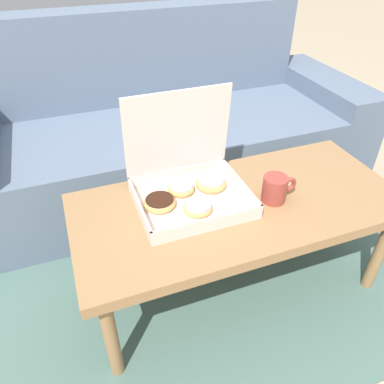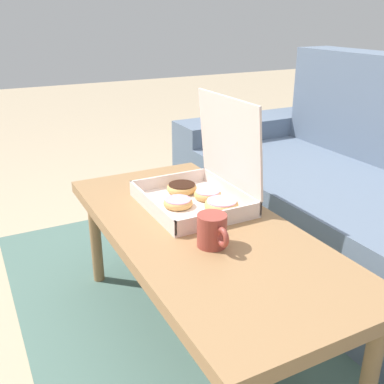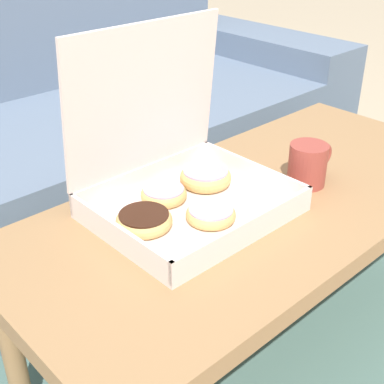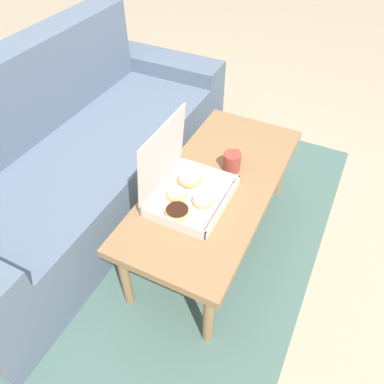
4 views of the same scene
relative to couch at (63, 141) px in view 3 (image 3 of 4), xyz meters
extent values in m
plane|color=tan|center=(0.00, -0.80, -0.29)|extent=(12.00, 12.00, 0.00)
cube|color=#4C6B60|center=(0.00, -0.50, -0.29)|extent=(2.21, 1.75, 0.01)
cube|color=slate|center=(0.00, -0.15, -0.09)|extent=(1.61, 0.61, 0.41)
cube|color=slate|center=(0.00, 0.25, 0.15)|extent=(1.61, 0.20, 0.88)
cube|color=slate|center=(0.92, -0.05, -0.04)|extent=(0.24, 0.81, 0.51)
cube|color=#997047|center=(0.00, -0.84, 0.12)|extent=(1.15, 0.52, 0.04)
cylinder|color=#997047|center=(-0.52, -0.64, -0.09)|extent=(0.04, 0.04, 0.39)
cylinder|color=#997047|center=(0.52, -0.64, -0.09)|extent=(0.04, 0.04, 0.39)
cube|color=silver|center=(-0.16, -0.79, 0.15)|extent=(0.37, 0.31, 0.01)
cube|color=silver|center=(-0.16, -0.94, 0.17)|extent=(0.37, 0.01, 0.05)
cube|color=silver|center=(-0.16, -0.64, 0.17)|extent=(0.37, 0.01, 0.05)
cube|color=silver|center=(-0.34, -0.79, 0.17)|extent=(0.01, 0.31, 0.05)
cube|color=silver|center=(0.03, -0.79, 0.17)|extent=(0.01, 0.31, 0.05)
cube|color=silver|center=(-0.16, -0.65, 0.35)|extent=(0.37, 0.04, 0.31)
torus|color=tan|center=(-0.16, -0.84, 0.16)|extent=(0.10, 0.10, 0.03)
cylinder|color=pink|center=(-0.16, -0.84, 0.17)|extent=(0.09, 0.09, 0.01)
torus|color=tan|center=(-0.17, -0.72, 0.16)|extent=(0.10, 0.10, 0.03)
cylinder|color=pink|center=(-0.17, -0.72, 0.17)|extent=(0.08, 0.08, 0.01)
torus|color=tan|center=(-0.06, -0.73, 0.17)|extent=(0.11, 0.11, 0.04)
cylinder|color=pink|center=(-0.06, -0.73, 0.18)|extent=(0.10, 0.10, 0.02)
torus|color=tan|center=(-0.27, -0.78, 0.17)|extent=(0.11, 0.11, 0.03)
cylinder|color=black|center=(-0.27, -0.78, 0.17)|extent=(0.10, 0.10, 0.01)
cylinder|color=#993D33|center=(0.11, -0.87, 0.19)|extent=(0.08, 0.08, 0.09)
torus|color=#993D33|center=(0.17, -0.87, 0.19)|extent=(0.06, 0.02, 0.06)
camera|label=1|loc=(-0.51, -1.74, 0.94)|focal=35.00mm
camera|label=2|loc=(1.08, -1.43, 0.76)|focal=42.00mm
camera|label=3|loc=(-0.79, -1.47, 0.71)|focal=50.00mm
camera|label=4|loc=(-1.21, -1.31, 1.34)|focal=35.00mm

